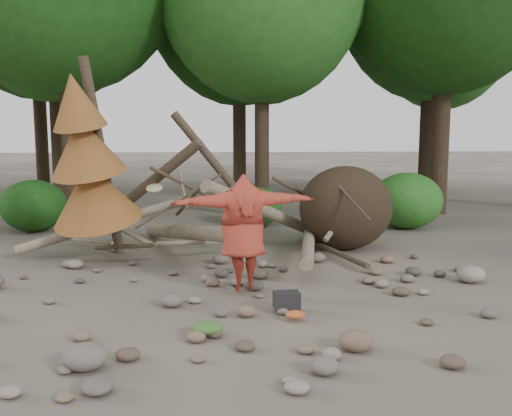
{
  "coord_description": "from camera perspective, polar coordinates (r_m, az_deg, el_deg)",
  "views": [
    {
      "loc": [
        -0.42,
        -8.81,
        2.85
      ],
      "look_at": [
        0.29,
        1.5,
        1.4
      ],
      "focal_mm": 40.0,
      "sensor_mm": 36.0,
      "label": 1
    }
  ],
  "objects": [
    {
      "name": "cloth_green",
      "position": [
        8.04,
        -4.94,
        -12.15
      ],
      "size": [
        0.45,
        0.38,
        0.17
      ],
      "primitive_type": "ellipsoid",
      "color": "#396729",
      "rests_on": "ground"
    },
    {
      "name": "cloth_orange",
      "position": [
        8.65,
        3.95,
        -10.89
      ],
      "size": [
        0.3,
        0.25,
        0.11
      ],
      "primitive_type": "ellipsoid",
      "color": "#C55121",
      "rests_on": "ground"
    },
    {
      "name": "backpack",
      "position": [
        9.01,
        3.08,
        -9.57
      ],
      "size": [
        0.42,
        0.3,
        0.27
      ],
      "primitive_type": "cube",
      "rotation": [
        0.0,
        0.0,
        0.09
      ],
      "color": "black",
      "rests_on": "ground"
    },
    {
      "name": "bush_mid",
      "position": [
        16.81,
        0.26,
        0.16
      ],
      "size": [
        1.4,
        1.4,
        1.12
      ],
      "primitive_type": "ellipsoid",
      "color": "#235F1B",
      "rests_on": "ground"
    },
    {
      "name": "dead_conifer",
      "position": [
        12.5,
        -16.43,
        4.28
      ],
      "size": [
        2.06,
        2.16,
        4.35
      ],
      "color": "#4C3F30",
      "rests_on": "ground"
    },
    {
      "name": "frisbee_thrower",
      "position": [
        9.73,
        -1.31,
        -2.48
      ],
      "size": [
        2.86,
        1.21,
        2.01
      ],
      "color": "#9F3224",
      "rests_on": "ground"
    },
    {
      "name": "bush_right",
      "position": [
        16.84,
        14.87,
        0.73
      ],
      "size": [
        2.0,
        2.0,
        1.6
      ],
      "primitive_type": "ellipsoid",
      "color": "#2C7123",
      "rests_on": "ground"
    },
    {
      "name": "boulder_front_right",
      "position": [
        7.65,
        9.94,
        -12.92
      ],
      "size": [
        0.46,
        0.41,
        0.27
      ],
      "primitive_type": "ellipsoid",
      "color": "brown",
      "rests_on": "ground"
    },
    {
      "name": "ground",
      "position": [
        9.27,
        -1.16,
        -9.92
      ],
      "size": [
        120.0,
        120.0,
        0.0
      ],
      "primitive_type": "plane",
      "color": "#514C44",
      "rests_on": "ground"
    },
    {
      "name": "boulder_mid_right",
      "position": [
        11.39,
        20.68,
        -6.2
      ],
      "size": [
        0.53,
        0.48,
        0.32
      ],
      "primitive_type": "ellipsoid",
      "color": "gray",
      "rests_on": "ground"
    },
    {
      "name": "bush_left",
      "position": [
        16.93,
        -21.36,
        0.21
      ],
      "size": [
        1.8,
        1.8,
        1.44
      ],
      "primitive_type": "ellipsoid",
      "color": "#1A4B14",
      "rests_on": "ground"
    },
    {
      "name": "boulder_front_left",
      "position": [
        7.28,
        -16.76,
        -14.04
      ],
      "size": [
        0.54,
        0.49,
        0.32
      ],
      "primitive_type": "ellipsoid",
      "color": "#6C645A",
      "rests_on": "ground"
    },
    {
      "name": "deadfall_pile",
      "position": [
        13.41,
        6.59,
        -0.2
      ],
      "size": [
        8.55,
        5.24,
        3.3
      ],
      "color": "#332619",
      "rests_on": "ground"
    }
  ]
}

